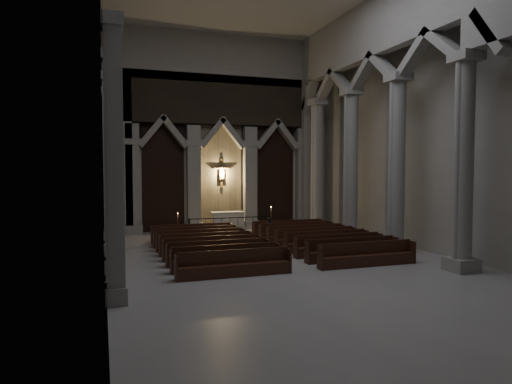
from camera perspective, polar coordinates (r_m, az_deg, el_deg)
room at (r=17.82m, az=5.36°, el=15.23°), size 24.00×24.10×12.00m
sanctuary_wall at (r=28.48m, az=-4.26°, el=8.62°), size 14.00×0.77×12.00m
right_arcade at (r=21.71m, az=17.62°, el=13.49°), size 1.00×24.00×12.00m
left_pilasters at (r=19.41m, az=-17.75°, el=3.11°), size 0.60×13.00×8.03m
sanctuary_step at (r=27.69m, az=-3.72°, el=-4.78°), size 8.50×2.60×0.15m
altar at (r=27.84m, az=-3.58°, el=-3.52°), size 2.02×0.81×1.03m
altar_rail at (r=26.82m, az=-3.27°, el=-3.82°), size 4.90×0.09×0.96m
candle_stand_left at (r=25.82m, az=-9.74°, el=-4.74°), size 0.23×0.23×1.34m
candle_stand_right at (r=27.17m, az=1.90°, el=-4.19°), size 0.26×0.26×1.55m
pews at (r=20.84m, az=1.45°, el=-6.72°), size 9.58×8.39×0.93m
worshipper at (r=24.36m, az=1.77°, el=-4.60°), size 0.47×0.34×1.20m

